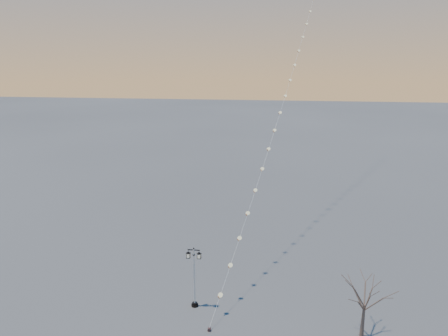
# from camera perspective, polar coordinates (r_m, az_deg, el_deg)

# --- Properties ---
(ground) EXTENTS (300.00, 300.00, 0.00)m
(ground) POSITION_cam_1_polar(r_m,az_deg,el_deg) (28.87, 1.63, -19.96)
(ground) COLOR #4E4E4F
(ground) RESTS_ON ground
(street_lamp) EXTENTS (1.12, 0.49, 4.39)m
(street_lamp) POSITION_cam_1_polar(r_m,az_deg,el_deg) (28.67, -4.17, -14.53)
(street_lamp) COLOR black
(street_lamp) RESTS_ON ground
(bare_tree) EXTENTS (2.45, 2.45, 4.07)m
(bare_tree) POSITION_cam_1_polar(r_m,az_deg,el_deg) (26.98, 19.06, -16.47)
(bare_tree) COLOR brown
(bare_tree) RESTS_ON ground
(kite_train) EXTENTS (11.75, 49.18, 38.20)m
(kite_train) POSITION_cam_1_polar(r_m,az_deg,el_deg) (46.25, 10.47, 17.76)
(kite_train) COLOR #35201E
(kite_train) RESTS_ON ground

